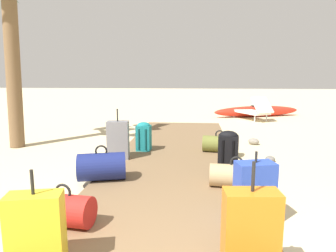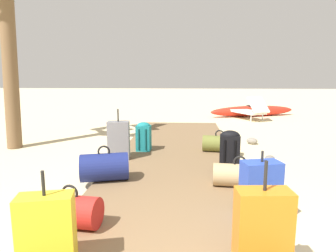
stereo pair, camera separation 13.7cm
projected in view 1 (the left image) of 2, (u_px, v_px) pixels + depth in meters
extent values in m
plane|color=beige|center=(172.00, 175.00, 4.47)|extent=(60.00, 60.00, 0.00)
cube|color=brown|center=(175.00, 158.00, 5.20)|extent=(2.09, 7.52, 0.08)
cube|color=#197A7F|center=(144.00, 138.00, 5.57)|extent=(0.27, 0.25, 0.47)
ellipsoid|color=#197A7F|center=(144.00, 126.00, 5.53)|extent=(0.26, 0.24, 0.13)
cylinder|color=#0C3D3F|center=(139.00, 139.00, 5.47)|extent=(0.04, 0.04, 0.38)
cylinder|color=#0C3D3F|center=(146.00, 139.00, 5.45)|extent=(0.04, 0.04, 0.38)
cylinder|color=navy|center=(102.00, 167.00, 3.99)|extent=(0.70, 0.52, 0.37)
torus|color=black|center=(101.00, 151.00, 3.95)|extent=(0.16, 0.07, 0.16)
cylinder|color=red|center=(64.00, 210.00, 2.78)|extent=(0.57, 0.36, 0.30)
torus|color=black|center=(63.00, 192.00, 2.75)|extent=(0.17, 0.04, 0.16)
cube|color=#2847B7|center=(254.00, 190.00, 2.93)|extent=(0.41, 0.30, 0.56)
cylinder|color=black|center=(256.00, 157.00, 2.87)|extent=(0.02, 0.02, 0.11)
cube|color=slate|center=(118.00, 140.00, 5.00)|extent=(0.37, 0.25, 0.64)
cylinder|color=black|center=(117.00, 115.00, 4.93)|extent=(0.02, 0.02, 0.21)
cube|color=gold|center=(36.00, 231.00, 2.15)|extent=(0.42, 0.28, 0.56)
cylinder|color=black|center=(32.00, 182.00, 2.09)|extent=(0.02, 0.02, 0.18)
cube|color=black|center=(228.00, 153.00, 4.38)|extent=(0.31, 0.24, 0.53)
ellipsoid|color=black|center=(228.00, 136.00, 4.34)|extent=(0.29, 0.23, 0.15)
cylinder|color=black|center=(223.00, 155.00, 4.30)|extent=(0.04, 0.04, 0.42)
cylinder|color=black|center=(233.00, 155.00, 4.27)|extent=(0.04, 0.04, 0.42)
cylinder|color=olive|center=(219.00, 144.00, 5.46)|extent=(0.64, 0.37, 0.30)
torus|color=black|center=(220.00, 135.00, 5.43)|extent=(0.17, 0.05, 0.16)
cube|color=orange|center=(250.00, 233.00, 2.07)|extent=(0.39, 0.23, 0.62)
cylinder|color=black|center=(253.00, 177.00, 2.00)|extent=(0.02, 0.02, 0.21)
cylinder|color=tan|center=(236.00, 176.00, 3.74)|extent=(0.68, 0.35, 0.29)
torus|color=black|center=(237.00, 163.00, 3.71)|extent=(0.17, 0.04, 0.16)
cylinder|color=brown|center=(12.00, 55.00, 5.98)|extent=(0.29, 0.46, 3.77)
cube|color=white|center=(250.00, 112.00, 10.09)|extent=(1.20, 1.52, 0.08)
cube|color=white|center=(262.00, 105.00, 9.50)|extent=(0.76, 0.71, 0.51)
cylinder|color=silver|center=(234.00, 114.00, 10.52)|extent=(0.04, 0.04, 0.22)
cylinder|color=silver|center=(245.00, 114.00, 10.71)|extent=(0.04, 0.04, 0.22)
cylinder|color=silver|center=(255.00, 119.00, 9.51)|extent=(0.04, 0.04, 0.22)
cylinder|color=silver|center=(267.00, 118.00, 9.70)|extent=(0.04, 0.04, 0.22)
ellipsoid|color=red|center=(257.00, 111.00, 10.79)|extent=(3.31, 1.55, 0.39)
torus|color=black|center=(257.00, 106.00, 10.76)|extent=(0.62, 0.62, 0.05)
ellipsoid|color=gray|center=(254.00, 141.00, 6.41)|extent=(0.30, 0.28, 0.14)
ellipsoid|color=slate|center=(270.00, 159.00, 5.15)|extent=(0.18, 0.18, 0.09)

